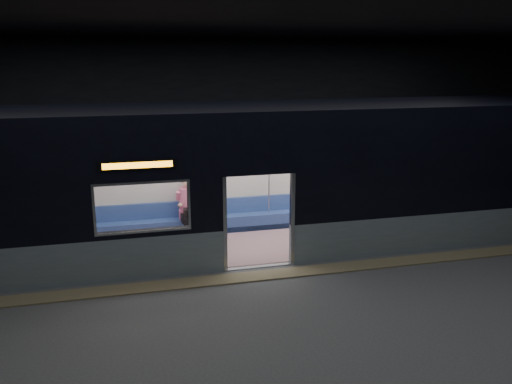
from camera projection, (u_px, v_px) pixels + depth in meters
name	position (u px, v px, depth m)	size (l,w,h in m)	color
station_floor	(272.00, 287.00, 10.73)	(24.00, 14.00, 0.01)	#47494C
station_envelope	(274.00, 100.00, 9.83)	(24.00, 14.00, 5.00)	black
tactile_strip	(265.00, 275.00, 11.24)	(22.80, 0.50, 0.03)	#8C7F59
metro_car	(243.00, 170.00, 12.66)	(18.00, 3.04, 3.35)	#85939E
passenger	(188.00, 204.00, 13.56)	(0.45, 0.77, 1.48)	black
handbag	(190.00, 212.00, 13.36)	(0.32, 0.27, 0.16)	black
transit_map	(378.00, 165.00, 14.99)	(1.07, 0.03, 0.69)	white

